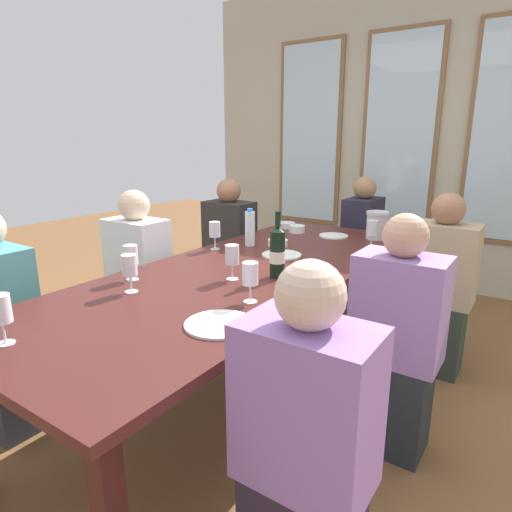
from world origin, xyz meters
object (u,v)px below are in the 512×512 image
(dining_table, at_px, (247,279))
(white_plate_1, at_px, (334,236))
(wine_glass_6, at_px, (131,257))
(tasting_bowl_2, at_px, (297,229))
(seated_person_4, at_px, (139,282))
(seated_person_6, at_px, (361,245))
(wine_glass_0, at_px, (250,276))
(water_bottle, at_px, (250,228))
(seated_person_2, at_px, (230,251))
(white_plate_2, at_px, (282,255))
(wine_glass_3, at_px, (232,256))
(wine_bottle_1, at_px, (277,252))
(tasting_bowl_1, at_px, (278,243))
(metal_pitcher, at_px, (377,225))
(seated_person_3, at_px, (439,289))
(wine_glass_4, at_px, (215,230))
(wine_glass_5, at_px, (129,267))
(seated_person_1, at_px, (305,456))
(wine_glass_1, at_px, (1,311))
(tasting_bowl_0, at_px, (287,225))
(white_plate_0, at_px, (220,324))
(wine_glass_2, at_px, (372,229))
(seated_person_5, at_px, (396,343))

(dining_table, relative_size, white_plate_1, 13.19)
(wine_glass_6, bearing_deg, tasting_bowl_2, 85.15)
(seated_person_4, distance_m, seated_person_6, 1.91)
(tasting_bowl_2, distance_m, seated_person_6, 0.80)
(wine_glass_0, bearing_deg, dining_table, 126.64)
(wine_glass_0, distance_m, wine_glass_6, 0.65)
(water_bottle, xyz_separation_m, seated_person_2, (-0.52, 0.46, -0.33))
(white_plate_2, xyz_separation_m, wine_glass_3, (0.03, -0.52, 0.11))
(wine_bottle_1, xyz_separation_m, tasting_bowl_1, (-0.33, 0.56, -0.11))
(metal_pitcher, relative_size, seated_person_3, 0.17)
(wine_bottle_1, height_order, seated_person_2, seated_person_2)
(wine_glass_0, distance_m, wine_glass_3, 0.32)
(wine_glass_4, relative_size, wine_glass_5, 1.00)
(wine_bottle_1, relative_size, seated_person_1, 0.30)
(dining_table, height_order, tasting_bowl_1, tasting_bowl_1)
(wine_glass_1, distance_m, wine_glass_3, 1.01)
(white_plate_1, relative_size, tasting_bowl_0, 1.65)
(dining_table, distance_m, wine_glass_5, 0.66)
(metal_pitcher, bearing_deg, seated_person_6, 118.25)
(tasting_bowl_2, bearing_deg, seated_person_2, -173.30)
(white_plate_2, distance_m, wine_glass_1, 1.52)
(white_plate_1, height_order, wine_glass_3, wine_glass_3)
(dining_table, xyz_separation_m, seated_person_3, (0.81, 0.87, -0.15))
(white_plate_0, height_order, wine_bottle_1, wine_bottle_1)
(white_plate_2, xyz_separation_m, wine_glass_4, (-0.43, -0.10, 0.12))
(white_plate_0, distance_m, wine_glass_4, 1.17)
(metal_pitcher, bearing_deg, tasting_bowl_1, -129.01)
(metal_pitcher, xyz_separation_m, wine_glass_2, (0.06, -0.26, 0.02))
(metal_pitcher, xyz_separation_m, seated_person_1, (0.48, -1.94, -0.31))
(dining_table, relative_size, wine_glass_4, 15.37)
(wine_glass_4, bearing_deg, seated_person_6, 74.36)
(tasting_bowl_0, bearing_deg, dining_table, -70.77)
(wine_glass_1, distance_m, seated_person_3, 2.29)
(wine_glass_2, bearing_deg, wine_glass_6, -119.58)
(metal_pitcher, bearing_deg, white_plate_0, -89.61)
(white_plate_0, distance_m, metal_pitcher, 1.74)
(white_plate_2, bearing_deg, wine_glass_3, -86.60)
(seated_person_5, height_order, seated_person_6, same)
(seated_person_4, bearing_deg, seated_person_5, 1.90)
(wine_glass_4, bearing_deg, tasting_bowl_1, 45.71)
(water_bottle, relative_size, seated_person_5, 0.22)
(wine_glass_5, height_order, seated_person_6, seated_person_6)
(wine_glass_2, xyz_separation_m, wine_glass_4, (-0.79, -0.59, 0.00))
(tasting_bowl_2, height_order, water_bottle, water_bottle)
(wine_glass_6, bearing_deg, seated_person_5, 22.44)
(wine_glass_6, relative_size, seated_person_5, 0.16)
(tasting_bowl_2, bearing_deg, seated_person_4, -119.61)
(wine_glass_3, height_order, seated_person_1, seated_person_1)
(tasting_bowl_0, distance_m, wine_glass_1, 2.26)
(seated_person_3, xyz_separation_m, seated_person_5, (0.00, -0.87, 0.00))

